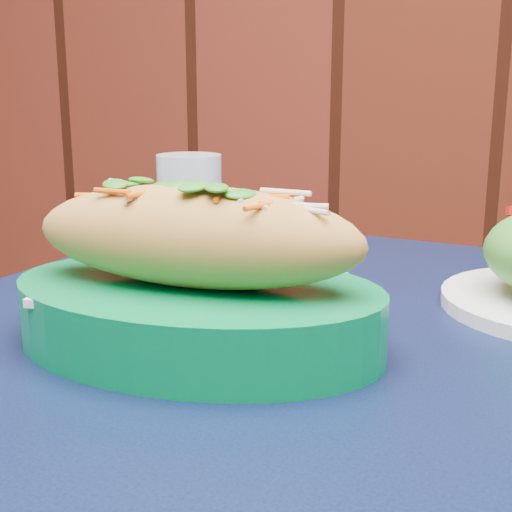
% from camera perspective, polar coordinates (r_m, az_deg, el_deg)
% --- Properties ---
extents(cafe_table, '(0.92, 0.92, 0.75)m').
position_cam_1_polar(cafe_table, '(0.55, 8.87, -16.85)').
color(cafe_table, black).
rests_on(cafe_table, ground).
extents(banh_mi_basket, '(0.28, 0.19, 0.13)m').
position_cam_1_polar(banh_mi_basket, '(0.52, -4.82, -2.01)').
color(banh_mi_basket, '#007439').
rests_on(banh_mi_basket, cafe_table).
extents(water_glass, '(0.07, 0.07, 0.11)m').
position_cam_1_polar(water_glass, '(0.79, -5.31, 3.93)').
color(water_glass, silver).
rests_on(water_glass, cafe_table).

